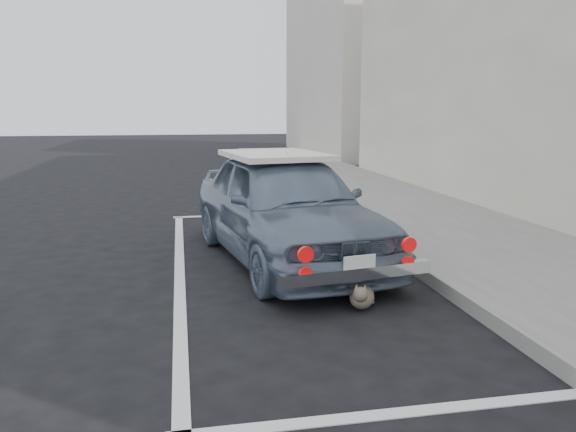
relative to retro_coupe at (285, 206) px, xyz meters
name	(u,v)px	position (x,y,z in m)	size (l,w,h in m)	color
ground	(309,383)	(-0.45, -3.31, -0.71)	(80.00, 80.00, 0.00)	black
sidewalk	(539,271)	(2.75, -1.31, -0.63)	(2.80, 40.00, 0.15)	slate
building_far	(349,59)	(5.90, 16.69, 3.29)	(3.50, 10.00, 8.00)	beige
pline_rear	(403,413)	(0.05, -3.81, -0.70)	(3.00, 0.12, 0.01)	silver
pline_front	(256,214)	(0.05, 3.19, -0.70)	(3.00, 0.12, 0.01)	silver
pline_side	(180,272)	(-1.35, -0.31, -0.70)	(0.12, 7.00, 0.01)	silver
retro_coupe	(285,206)	(0.00, 0.00, 0.00)	(2.30, 4.32, 1.40)	slate
cat	(362,295)	(0.40, -1.92, -0.57)	(0.37, 0.50, 0.29)	#736858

